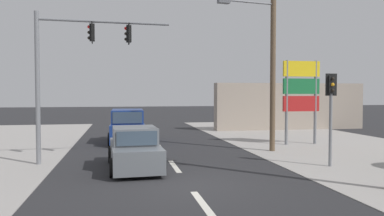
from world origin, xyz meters
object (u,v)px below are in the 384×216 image
at_px(utility_pole_midground_right, 271,42).
at_px(pedestal_signal_right_kerb, 331,104).
at_px(traffic_signal_mast, 72,60).
at_px(shopping_plaza_sign, 301,90).
at_px(suv_receding_far, 128,127).
at_px(sedan_oncoming_mid, 135,150).

xyz_separation_m(utility_pole_midground_right, pedestal_signal_right_kerb, (0.76, -4.03, -2.86)).
distance_m(utility_pole_midground_right, pedestal_signal_right_kerb, 5.00).
xyz_separation_m(traffic_signal_mast, shopping_plaza_sign, (11.60, 3.39, -1.16)).
relative_size(shopping_plaza_sign, suv_receding_far, 1.00).
bearing_deg(sedan_oncoming_mid, pedestal_signal_right_kerb, -8.51).
bearing_deg(pedestal_signal_right_kerb, utility_pole_midground_right, 100.68).
distance_m(traffic_signal_mast, pedestal_signal_right_kerb, 10.23).
bearing_deg(shopping_plaza_sign, utility_pole_midground_right, -143.02).
bearing_deg(traffic_signal_mast, suv_receding_far, 69.52).
bearing_deg(traffic_signal_mast, pedestal_signal_right_kerb, -15.07).
xyz_separation_m(utility_pole_midground_right, traffic_signal_mast, (-8.97, -1.41, -1.13)).
bearing_deg(traffic_signal_mast, sedan_oncoming_mid, -32.54).
relative_size(utility_pole_midground_right, sedan_oncoming_mid, 2.28).
height_order(utility_pole_midground_right, suv_receding_far, utility_pole_midground_right).
relative_size(utility_pole_midground_right, shopping_plaza_sign, 2.13).
xyz_separation_m(pedestal_signal_right_kerb, shopping_plaza_sign, (1.87, 6.01, 0.57)).
xyz_separation_m(sedan_oncoming_mid, suv_receding_far, (-0.10, 7.64, 0.18)).
relative_size(utility_pole_midground_right, pedestal_signal_right_kerb, 2.76).
bearing_deg(suv_receding_far, shopping_plaza_sign, -16.32).
xyz_separation_m(pedestal_signal_right_kerb, sedan_oncoming_mid, (-7.35, 1.10, -1.71)).
relative_size(traffic_signal_mast, shopping_plaza_sign, 1.30).
distance_m(shopping_plaza_sign, suv_receding_far, 9.93).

